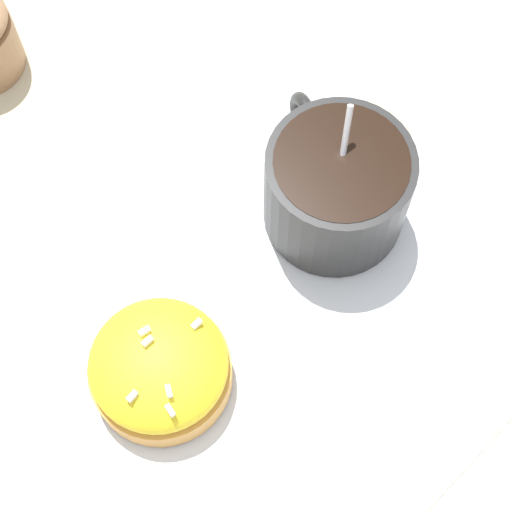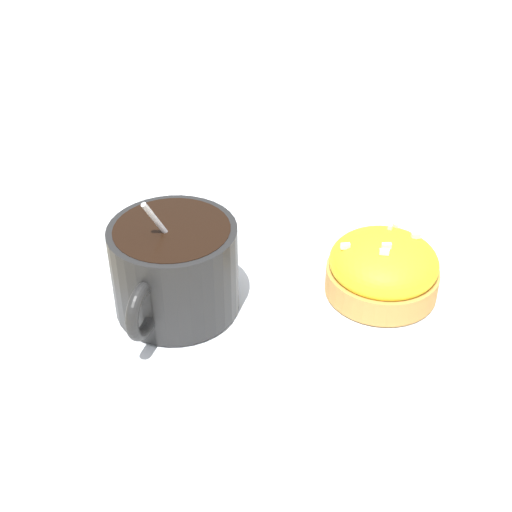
% 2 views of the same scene
% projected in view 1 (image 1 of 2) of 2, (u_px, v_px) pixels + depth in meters
% --- Properties ---
extents(ground_plane, '(3.00, 3.00, 0.00)m').
position_uv_depth(ground_plane, '(265.00, 307.00, 0.56)').
color(ground_plane, '#C6B793').
extents(paper_napkin, '(0.35, 0.34, 0.00)m').
position_uv_depth(paper_napkin, '(265.00, 306.00, 0.56)').
color(paper_napkin, white).
rests_on(paper_napkin, ground_plane).
extents(coffee_cup, '(0.10, 0.12, 0.10)m').
position_uv_depth(coffee_cup, '(337.00, 185.00, 0.55)').
color(coffee_cup, black).
rests_on(coffee_cup, paper_napkin).
extents(frosted_pastry, '(0.09, 0.09, 0.05)m').
position_uv_depth(frosted_pastry, '(159.00, 368.00, 0.52)').
color(frosted_pastry, '#D19347').
rests_on(frosted_pastry, paper_napkin).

